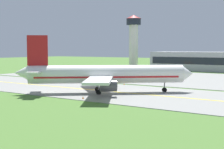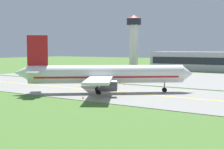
# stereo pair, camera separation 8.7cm
# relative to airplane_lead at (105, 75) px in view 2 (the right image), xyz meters

# --- Properties ---
(ground_plane) EXTENTS (500.00, 500.00, 0.00)m
(ground_plane) POSITION_rel_airplane_lead_xyz_m (-3.94, 2.55, -4.13)
(ground_plane) COLOR #47702D
(taxiway_strip) EXTENTS (240.00, 28.00, 0.10)m
(taxiway_strip) POSITION_rel_airplane_lead_xyz_m (-3.94, 2.55, -4.08)
(taxiway_strip) COLOR gray
(taxiway_strip) RESTS_ON ground
(apron_pad) EXTENTS (140.00, 52.00, 0.10)m
(apron_pad) POSITION_rel_airplane_lead_xyz_m (6.06, 44.55, -4.08)
(apron_pad) COLOR gray
(apron_pad) RESTS_ON ground
(taxiway_centreline) EXTENTS (220.00, 0.60, 0.01)m
(taxiway_centreline) POSITION_rel_airplane_lead_xyz_m (-3.94, 2.55, -4.03)
(taxiway_centreline) COLOR yellow
(taxiway_centreline) RESTS_ON taxiway_strip
(airplane_lead) EXTENTS (32.88, 29.53, 12.70)m
(airplane_lead) POSITION_rel_airplane_lead_xyz_m (0.00, 0.00, 0.00)
(airplane_lead) COLOR white
(airplane_lead) RESTS_ON ground
(service_truck_baggage) EXTENTS (6.31, 4.32, 2.65)m
(service_truck_baggage) POSITION_rel_airplane_lead_xyz_m (-15.58, 42.25, -2.60)
(service_truck_baggage) COLOR #264CA5
(service_truck_baggage) RESTS_ON ground
(service_truck_fuel) EXTENTS (5.71, 5.68, 2.60)m
(service_truck_fuel) POSITION_rel_airplane_lead_xyz_m (-25.82, 41.60, -2.60)
(service_truck_fuel) COLOR orange
(service_truck_fuel) RESTS_ON ground
(service_truck_pushback) EXTENTS (6.04, 2.44, 2.65)m
(service_truck_pushback) POSITION_rel_airplane_lead_xyz_m (-5.44, 38.45, -2.60)
(service_truck_pushback) COLOR yellow
(service_truck_pushback) RESTS_ON ground
(control_tower) EXTENTS (7.60, 7.60, 26.39)m
(control_tower) POSITION_rel_airplane_lead_xyz_m (-43.26, 84.51, 11.79)
(control_tower) COLOR silver
(control_tower) RESTS_ON ground
(traffic_cone_near_edge) EXTENTS (0.44, 0.44, 0.60)m
(traffic_cone_near_edge) POSITION_rel_airplane_lead_xyz_m (1.91, -9.85, -3.83)
(traffic_cone_near_edge) COLOR orange
(traffic_cone_near_edge) RESTS_ON ground
(traffic_cone_mid_edge) EXTENTS (0.44, 0.44, 0.60)m
(traffic_cone_mid_edge) POSITION_rel_airplane_lead_xyz_m (-5.07, 15.99, -3.83)
(traffic_cone_mid_edge) COLOR orange
(traffic_cone_mid_edge) RESTS_ON ground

